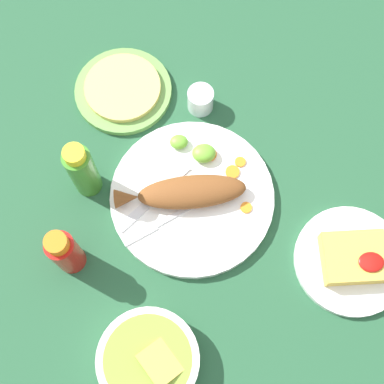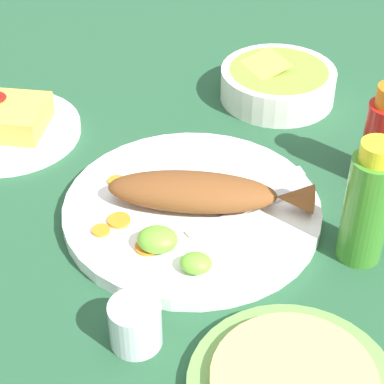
% 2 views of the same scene
% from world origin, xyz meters
% --- Properties ---
extents(ground_plane, '(4.00, 4.00, 0.00)m').
position_xyz_m(ground_plane, '(0.00, 0.00, 0.00)').
color(ground_plane, '#235133').
extents(main_plate, '(0.32, 0.32, 0.02)m').
position_xyz_m(main_plate, '(0.00, 0.00, 0.01)').
color(main_plate, white).
rests_on(main_plate, ground_plane).
extents(fried_fish, '(0.25, 0.08, 0.04)m').
position_xyz_m(fried_fish, '(-0.01, -0.00, 0.04)').
color(fried_fish, brown).
rests_on(fried_fish, main_plate).
extents(fork_near, '(0.17, 0.09, 0.00)m').
position_xyz_m(fork_near, '(-0.06, -0.05, 0.02)').
color(fork_near, silver).
rests_on(fork_near, main_plate).
extents(fork_far, '(0.15, 0.13, 0.00)m').
position_xyz_m(fork_far, '(-0.08, -0.01, 0.02)').
color(fork_far, silver).
rests_on(fork_far, main_plate).
extents(carrot_slice_near, '(0.02, 0.02, 0.00)m').
position_xyz_m(carrot_slice_near, '(0.10, -0.03, 0.02)').
color(carrot_slice_near, orange).
rests_on(carrot_slice_near, main_plate).
extents(carrot_slice_mid, '(0.02, 0.02, 0.00)m').
position_xyz_m(carrot_slice_mid, '(0.10, 0.06, 0.02)').
color(carrot_slice_mid, orange).
rests_on(carrot_slice_mid, main_plate).
extents(carrot_slice_far, '(0.03, 0.03, 0.00)m').
position_xyz_m(carrot_slice_far, '(0.08, 0.04, 0.02)').
color(carrot_slice_far, orange).
rests_on(carrot_slice_far, main_plate).
extents(carrot_slice_extra, '(0.03, 0.03, 0.00)m').
position_xyz_m(carrot_slice_extra, '(0.04, 0.08, 0.02)').
color(carrot_slice_extra, orange).
rests_on(carrot_slice_extra, main_plate).
extents(lime_wedge_main, '(0.05, 0.04, 0.03)m').
position_xyz_m(lime_wedge_main, '(0.03, 0.08, 0.03)').
color(lime_wedge_main, '#6BB233').
rests_on(lime_wedge_main, main_plate).
extents(lime_wedge_side, '(0.04, 0.03, 0.02)m').
position_xyz_m(lime_wedge_side, '(-0.02, 0.11, 0.03)').
color(lime_wedge_side, '#6BB233').
rests_on(lime_wedge_side, main_plate).
extents(hot_sauce_bottle_red, '(0.05, 0.05, 0.14)m').
position_xyz_m(hot_sauce_bottle_red, '(-0.23, -0.11, 0.06)').
color(hot_sauce_bottle_red, '#B21914').
rests_on(hot_sauce_bottle_red, ground_plane).
extents(hot_sauce_bottle_green, '(0.05, 0.05, 0.16)m').
position_xyz_m(hot_sauce_bottle_green, '(-0.20, 0.04, 0.07)').
color(hot_sauce_bottle_green, '#3D8428').
rests_on(hot_sauce_bottle_green, ground_plane).
extents(salt_cup, '(0.05, 0.05, 0.05)m').
position_xyz_m(salt_cup, '(0.03, 0.20, 0.02)').
color(salt_cup, silver).
rests_on(salt_cup, ground_plane).
extents(side_plate_fries, '(0.21, 0.21, 0.01)m').
position_xyz_m(side_plate_fries, '(0.29, -0.14, 0.01)').
color(side_plate_fries, white).
rests_on(side_plate_fries, ground_plane).
extents(fries_pile, '(0.12, 0.09, 0.04)m').
position_xyz_m(fries_pile, '(0.29, -0.14, 0.03)').
color(fries_pile, gold).
rests_on(fries_pile, side_plate_fries).
extents(guacamole_bowl, '(0.18, 0.18, 0.06)m').
position_xyz_m(guacamole_bowl, '(-0.09, -0.30, 0.03)').
color(guacamole_bowl, white).
rests_on(guacamole_bowl, ground_plane).
extents(tortilla_stack, '(0.16, 0.16, 0.01)m').
position_xyz_m(tortilla_stack, '(-0.13, 0.25, 0.02)').
color(tortilla_stack, '#E0C666').
rests_on(tortilla_stack, tortilla_plate).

